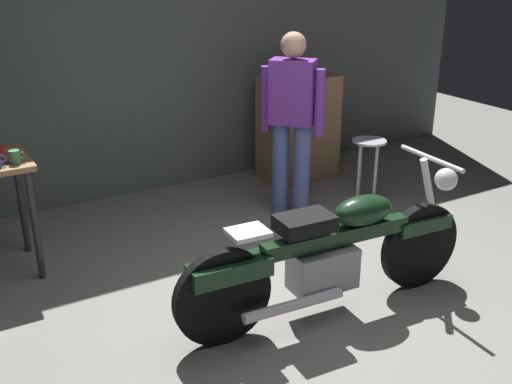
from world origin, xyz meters
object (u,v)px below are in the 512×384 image
at_px(shop_stool, 369,154).
at_px(mug_red_diner, 0,153).
at_px(person_standing, 292,118).
at_px(mug_green_speckled, 15,157).
at_px(motorcycle, 332,252).
at_px(wooden_dresser, 298,127).

bearing_deg(shop_stool, mug_red_diner, 174.65).
distance_m(person_standing, mug_green_speckled, 2.31).
xyz_separation_m(motorcycle, shop_stool, (1.46, 1.37, 0.05)).
bearing_deg(mug_green_speckled, shop_stool, -2.85).
height_order(motorcycle, wooden_dresser, wooden_dresser).
height_order(shop_stool, mug_red_diner, mug_red_diner).
xyz_separation_m(shop_stool, mug_green_speckled, (-3.11, 0.15, 0.45)).
xyz_separation_m(person_standing, mug_green_speckled, (-2.31, 0.03, 0.02)).
relative_size(person_standing, shop_stool, 2.61).
distance_m(motorcycle, shop_stool, 2.00).
xyz_separation_m(mug_green_speckled, mug_red_diner, (-0.08, 0.14, 0.00)).
distance_m(person_standing, shop_stool, 0.91).
relative_size(person_standing, mug_green_speckled, 15.44).
height_order(mug_green_speckled, mug_red_diner, mug_red_diner).
bearing_deg(shop_stool, wooden_dresser, 98.59).
bearing_deg(mug_red_diner, shop_stool, -5.35).
xyz_separation_m(wooden_dresser, mug_green_speckled, (-2.96, -0.82, 0.40)).
distance_m(motorcycle, mug_red_diner, 2.45).
relative_size(motorcycle, mug_green_speckled, 20.25).
distance_m(person_standing, wooden_dresser, 1.13).
height_order(wooden_dresser, mug_red_diner, wooden_dresser).
bearing_deg(wooden_dresser, mug_green_speckled, -164.58).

